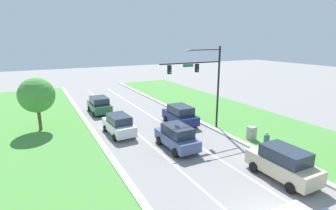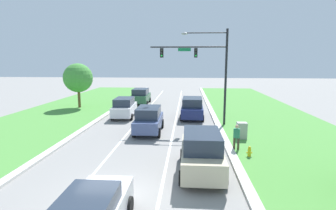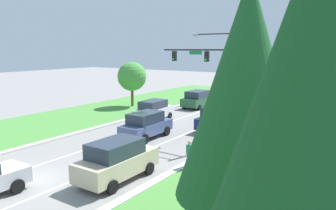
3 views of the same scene
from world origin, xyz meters
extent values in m
plane|color=gray|center=(0.00, 0.00, 0.00)|extent=(160.00, 160.00, 0.00)
cube|color=beige|center=(5.65, 0.00, 0.07)|extent=(0.50, 90.00, 0.15)
cube|color=white|center=(-1.80, 0.00, 0.00)|extent=(0.14, 81.00, 0.01)
cube|color=white|center=(1.80, 0.00, 0.00)|extent=(0.14, 81.00, 0.01)
cylinder|color=black|center=(6.22, 13.26, 4.19)|extent=(0.20, 0.20, 8.37)
cylinder|color=black|center=(2.93, 13.26, 6.87)|extent=(6.57, 0.12, 0.12)
cube|color=#147042|center=(2.60, 13.26, 6.65)|extent=(1.10, 0.04, 0.28)
cylinder|color=black|center=(4.41, 13.26, 8.04)|extent=(3.62, 0.09, 0.09)
ellipsoid|color=gray|center=(2.60, 13.26, 7.99)|extent=(0.56, 0.28, 0.20)
cube|color=black|center=(3.59, 13.26, 6.37)|extent=(0.28, 0.32, 0.80)
sphere|color=#2D2D2D|center=(3.59, 13.09, 6.60)|extent=(0.16, 0.16, 0.16)
sphere|color=#2D2D2D|center=(3.59, 13.09, 6.37)|extent=(0.16, 0.16, 0.16)
sphere|color=#23D647|center=(3.59, 13.09, 6.13)|extent=(0.16, 0.16, 0.16)
cube|color=black|center=(0.63, 13.26, 6.37)|extent=(0.28, 0.32, 0.80)
sphere|color=#2D2D2D|center=(0.63, 13.09, 6.60)|extent=(0.16, 0.16, 0.16)
sphere|color=#2D2D2D|center=(0.63, 13.09, 6.37)|extent=(0.16, 0.16, 0.16)
sphere|color=#23D647|center=(0.63, 13.09, 6.13)|extent=(0.16, 0.16, 0.16)
cube|color=white|center=(-3.48, 15.97, 0.78)|extent=(2.13, 4.75, 0.93)
cube|color=#283342|center=(-3.48, 15.85, 1.62)|extent=(1.85, 2.88, 0.74)
cylinder|color=black|center=(-2.62, 17.45, 0.32)|extent=(0.27, 0.65, 0.64)
cylinder|color=black|center=(-4.49, 17.36, 0.32)|extent=(0.27, 0.65, 0.64)
cylinder|color=black|center=(-2.48, 14.57, 0.32)|extent=(0.27, 0.65, 0.64)
cylinder|color=black|center=(-4.35, 14.48, 0.32)|extent=(0.27, 0.65, 0.64)
cube|color=beige|center=(3.67, 2.93, 0.85)|extent=(2.03, 4.81, 1.00)
cube|color=#283342|center=(3.67, 2.81, 1.76)|extent=(1.82, 2.89, 0.82)
cylinder|color=black|center=(4.65, 4.42, 0.35)|extent=(0.24, 0.70, 0.70)
cylinder|color=black|center=(2.67, 4.41, 0.35)|extent=(0.24, 0.70, 0.70)
cylinder|color=black|center=(4.66, 1.44, 0.35)|extent=(0.24, 0.70, 0.70)
cylinder|color=black|center=(2.68, 1.43, 0.35)|extent=(0.24, 0.70, 0.70)
cube|color=#475684|center=(-0.15, 10.43, 0.81)|extent=(1.98, 4.72, 0.87)
cube|color=#283342|center=(-0.15, 10.31, 1.65)|extent=(1.76, 2.84, 0.82)
cylinder|color=black|center=(0.78, 11.90, 0.37)|extent=(0.25, 0.75, 0.75)
cylinder|color=black|center=(-1.11, 11.88, 0.37)|extent=(0.25, 0.75, 0.75)
cylinder|color=black|center=(0.81, 8.98, 0.37)|extent=(0.25, 0.75, 0.75)
cylinder|color=black|center=(-1.08, 8.96, 0.37)|extent=(0.25, 0.75, 0.75)
cube|color=#235633|center=(-3.35, 24.61, 0.78)|extent=(2.13, 4.67, 0.93)
cube|color=#283342|center=(-3.35, 24.49, 1.64)|extent=(1.91, 2.81, 0.79)
cylinder|color=black|center=(-2.33, 26.06, 0.31)|extent=(0.24, 0.62, 0.62)
cylinder|color=black|center=(-4.39, 26.05, 0.31)|extent=(0.24, 0.62, 0.62)
cylinder|color=black|center=(-2.31, 23.17, 0.31)|extent=(0.24, 0.62, 0.62)
cylinder|color=black|center=(-4.37, 23.16, 0.31)|extent=(0.24, 0.62, 0.62)
cube|color=navy|center=(3.40, 16.05, 0.77)|extent=(2.20, 4.88, 0.93)
cube|color=#283342|center=(3.40, 15.93, 1.65)|extent=(1.95, 2.94, 0.83)
cylinder|color=black|center=(4.46, 17.52, 0.31)|extent=(0.25, 0.63, 0.62)
cylinder|color=black|center=(2.41, 17.57, 0.31)|extent=(0.25, 0.63, 0.62)
cylinder|color=black|center=(4.40, 14.52, 0.31)|extent=(0.25, 0.63, 0.62)
cylinder|color=black|center=(2.35, 14.57, 0.31)|extent=(0.25, 0.63, 0.62)
cube|color=#283342|center=(-0.07, -2.76, 1.42)|extent=(1.62, 2.04, 0.54)
cylinder|color=black|center=(0.79, -1.09, 0.36)|extent=(0.25, 0.72, 0.72)
cylinder|color=black|center=(-0.96, -1.10, 0.36)|extent=(0.25, 0.72, 0.72)
cube|color=#9E9E99|center=(6.89, 8.94, 0.64)|extent=(0.70, 0.60, 1.27)
cylinder|color=#42382D|center=(5.94, 6.52, 0.42)|extent=(0.14, 0.14, 0.84)
cylinder|color=#42382D|center=(6.19, 6.43, 0.42)|extent=(0.14, 0.14, 0.84)
cube|color=#287556|center=(6.07, 6.47, 1.14)|extent=(0.43, 0.33, 0.60)
sphere|color=tan|center=(6.07, 6.47, 1.58)|extent=(0.22, 0.22, 0.22)
cylinder|color=gold|center=(6.62, 5.25, 0.28)|extent=(0.20, 0.20, 0.55)
sphere|color=gold|center=(6.62, 5.25, 0.61)|extent=(0.18, 0.18, 0.18)
cylinder|color=gold|center=(6.50, 5.25, 0.30)|extent=(0.10, 0.09, 0.09)
cylinder|color=gold|center=(6.74, 5.25, 0.30)|extent=(0.10, 0.09, 0.09)
cylinder|color=brown|center=(-10.23, 20.74, 1.19)|extent=(0.32, 0.32, 2.37)
sphere|color=#47933D|center=(-10.23, 20.74, 3.67)|extent=(3.47, 3.47, 3.47)
camera|label=1|loc=(-10.31, -7.63, 9.04)|focal=28.00mm
camera|label=2|loc=(2.91, -9.89, 5.67)|focal=28.00mm
camera|label=3|loc=(15.22, -9.44, 6.94)|focal=35.00mm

